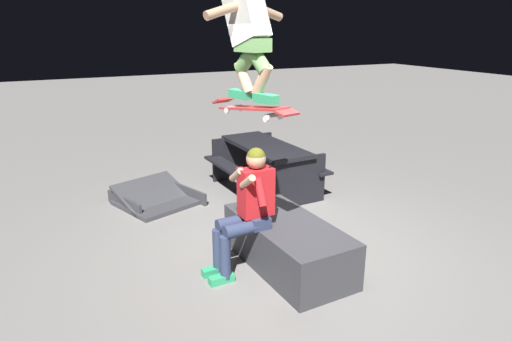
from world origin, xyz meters
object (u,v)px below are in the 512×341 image
object	(u,v)px
ledge_box_main	(288,244)
skateboard	(253,108)
person_sitting_on_ledge	(247,205)
picnic_table_back	(265,160)
kicker_ramp	(157,200)
skater_airborne	(249,32)

from	to	relation	value
ledge_box_main	skateboard	distance (m)	1.55
person_sitting_on_ledge	picnic_table_back	size ratio (longest dim) A/B	0.76
kicker_ramp	skateboard	bearing A→B (deg)	-170.26
picnic_table_back	person_sitting_on_ledge	bearing A→B (deg)	147.96
skateboard	skater_airborne	bearing A→B (deg)	15.11
ledge_box_main	skateboard	xyz separation A→B (m)	(0.02, 0.40, 1.50)
skateboard	skater_airborne	xyz separation A→B (m)	(0.05, 0.01, 0.69)
person_sitting_on_ledge	skateboard	world-z (taller)	skateboard
ledge_box_main	kicker_ramp	size ratio (longest dim) A/B	1.27
skater_airborne	kicker_ramp	size ratio (longest dim) A/B	0.90
skateboard	kicker_ramp	bearing A→B (deg)	9.74
skateboard	picnic_table_back	bearing A→B (deg)	-30.44
ledge_box_main	skater_airborne	world-z (taller)	skater_airborne
skateboard	person_sitting_on_ledge	bearing A→B (deg)	22.70
skater_airborne	kicker_ramp	xyz separation A→B (m)	(2.31, 0.39, -2.37)
kicker_ramp	picnic_table_back	size ratio (longest dim) A/B	0.71
picnic_table_back	kicker_ramp	bearing A→B (deg)	83.21
kicker_ramp	picnic_table_back	xyz separation A→B (m)	(-0.20, -1.68, 0.44)
person_sitting_on_ledge	skateboard	distance (m)	1.01
ledge_box_main	person_sitting_on_ledge	size ratio (longest dim) A/B	1.19
ledge_box_main	person_sitting_on_ledge	world-z (taller)	person_sitting_on_ledge
skater_airborne	ledge_box_main	bearing A→B (deg)	-99.99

